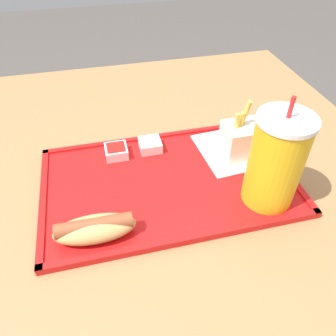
% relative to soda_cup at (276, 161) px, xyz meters
% --- Properties ---
extents(ground_plane, '(8.00, 8.00, 0.00)m').
position_rel_soda_cup_xyz_m(ground_plane, '(0.19, -0.12, -0.83)').
color(ground_plane, '#4C4742').
extents(dining_table, '(1.05, 1.07, 0.74)m').
position_rel_soda_cup_xyz_m(dining_table, '(0.19, -0.12, -0.46)').
color(dining_table, olive).
rests_on(dining_table, ground_plane).
extents(food_tray, '(0.48, 0.30, 0.01)m').
position_rel_soda_cup_xyz_m(food_tray, '(0.16, -0.09, -0.09)').
color(food_tray, red).
rests_on(food_tray, dining_table).
extents(paper_napkin, '(0.18, 0.16, 0.00)m').
position_rel_soda_cup_xyz_m(paper_napkin, '(-0.01, -0.15, -0.08)').
color(paper_napkin, white).
rests_on(paper_napkin, food_tray).
extents(soda_cup, '(0.09, 0.09, 0.21)m').
position_rel_soda_cup_xyz_m(soda_cup, '(0.00, 0.00, 0.00)').
color(soda_cup, gold).
rests_on(soda_cup, food_tray).
extents(hot_dog_far, '(0.13, 0.06, 0.04)m').
position_rel_soda_cup_xyz_m(hot_dog_far, '(0.31, 0.02, -0.06)').
color(hot_dog_far, tan).
rests_on(hot_dog_far, food_tray).
extents(fries_carton, '(0.08, 0.07, 0.12)m').
position_rel_soda_cup_xyz_m(fries_carton, '(-0.00, -0.13, -0.05)').
color(fries_carton, silver).
rests_on(fries_carton, food_tray).
extents(sauce_cup_mayo, '(0.05, 0.05, 0.02)m').
position_rel_soda_cup_xyz_m(sauce_cup_mayo, '(0.18, -0.19, -0.07)').
color(sauce_cup_mayo, silver).
rests_on(sauce_cup_mayo, food_tray).
extents(sauce_cup_ketchup, '(0.05, 0.05, 0.02)m').
position_rel_soda_cup_xyz_m(sauce_cup_ketchup, '(0.25, -0.18, -0.07)').
color(sauce_cup_ketchup, silver).
rests_on(sauce_cup_ketchup, food_tray).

